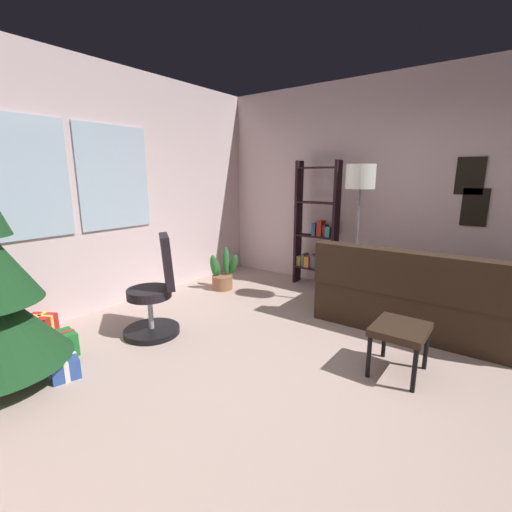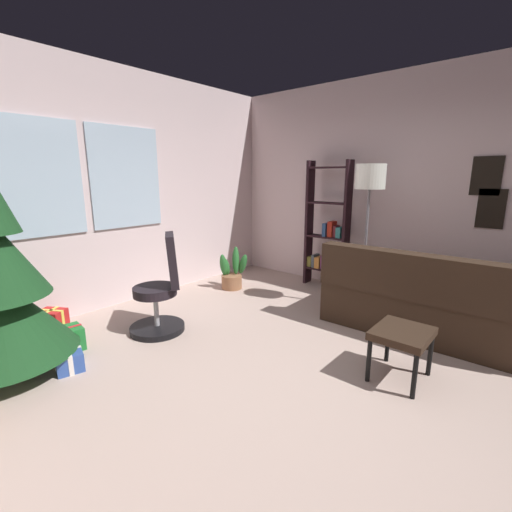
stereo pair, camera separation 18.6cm
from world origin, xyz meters
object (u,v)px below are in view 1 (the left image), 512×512
(bookshelf, at_px, (316,233))
(potted_plant, at_px, (223,274))
(gift_box_blue, at_px, (63,365))
(gift_box_green, at_px, (56,346))
(floor_lamp, at_px, (360,188))
(footstool, at_px, (400,333))
(couch, at_px, (430,299))
(office_chair, at_px, (156,297))
(gift_box_red, at_px, (41,327))

(bookshelf, relative_size, potted_plant, 2.97)
(gift_box_blue, bearing_deg, gift_box_green, 73.74)
(floor_lamp, relative_size, potted_plant, 2.84)
(floor_lamp, bearing_deg, potted_plant, 105.49)
(footstool, relative_size, bookshelf, 0.26)
(gift_box_green, xyz_separation_m, gift_box_blue, (-0.10, -0.33, -0.03))
(gift_box_blue, relative_size, bookshelf, 0.20)
(couch, distance_m, footstool, 1.18)
(gift_box_blue, relative_size, office_chair, 0.35)
(gift_box_blue, relative_size, potted_plant, 0.59)
(footstool, xyz_separation_m, office_chair, (-0.70, 2.19, 0.04))
(gift_box_red, bearing_deg, gift_box_blue, -102.32)
(gift_box_blue, height_order, office_chair, office_chair)
(footstool, bearing_deg, gift_box_green, 121.81)
(potted_plant, bearing_deg, couch, -81.70)
(couch, bearing_deg, bookshelf, 70.94)
(gift_box_red, relative_size, bookshelf, 0.18)
(gift_box_red, distance_m, gift_box_green, 0.53)
(gift_box_red, bearing_deg, couch, -48.99)
(couch, relative_size, office_chair, 1.97)
(gift_box_green, bearing_deg, office_chair, -20.56)
(couch, xyz_separation_m, gift_box_green, (-2.74, 2.52, -0.20))
(gift_box_green, distance_m, potted_plant, 2.36)
(footstool, relative_size, gift_box_blue, 1.31)
(gift_box_blue, xyz_separation_m, floor_lamp, (2.93, -1.30, 1.37))
(couch, bearing_deg, floor_lamp, 83.60)
(floor_lamp, height_order, potted_plant, floor_lamp)
(gift_box_red, height_order, office_chair, office_chair)
(gift_box_blue, distance_m, bookshelf, 3.52)
(gift_box_blue, bearing_deg, floor_lamp, -23.91)
(footstool, distance_m, gift_box_red, 3.38)
(couch, relative_size, footstool, 4.35)
(gift_box_blue, height_order, potted_plant, potted_plant)
(gift_box_green, xyz_separation_m, office_chair, (0.86, -0.32, 0.29))
(footstool, xyz_separation_m, potted_plant, (0.79, 2.64, -0.15))
(couch, height_order, bookshelf, bookshelf)
(footstool, height_order, office_chair, office_chair)
(gift_box_blue, xyz_separation_m, potted_plant, (2.45, 0.45, 0.13))
(footstool, relative_size, office_chair, 0.45)
(couch, distance_m, gift_box_blue, 3.59)
(gift_box_green, height_order, potted_plant, potted_plant)
(gift_box_red, relative_size, gift_box_blue, 0.89)
(footstool, xyz_separation_m, gift_box_blue, (-1.66, 2.19, -0.28))
(gift_box_green, relative_size, gift_box_blue, 0.95)
(office_chair, height_order, bookshelf, bookshelf)
(gift_box_green, relative_size, floor_lamp, 0.20)
(bookshelf, bearing_deg, gift_box_blue, 171.28)
(office_chair, distance_m, bookshelf, 2.54)
(couch, distance_m, gift_box_red, 4.04)
(couch, distance_m, gift_box_green, 3.73)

